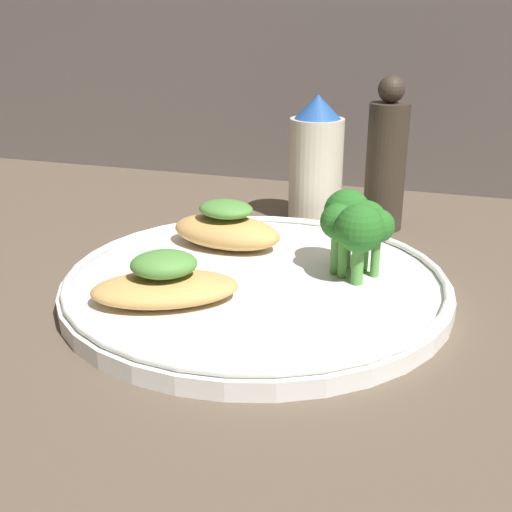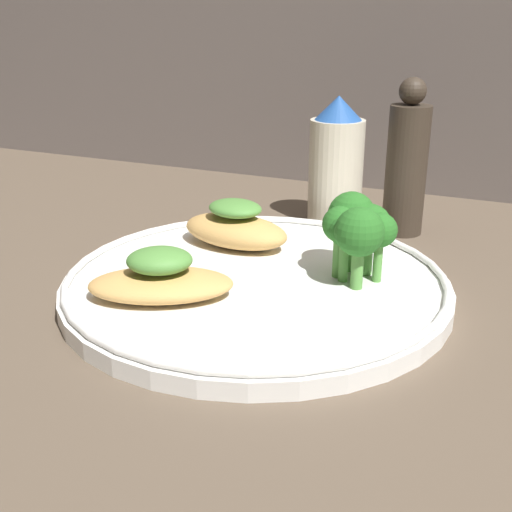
{
  "view_description": "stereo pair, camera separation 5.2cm",
  "coord_description": "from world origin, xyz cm",
  "views": [
    {
      "loc": [
        15.12,
        -46.14,
        22.06
      ],
      "look_at": [
        0.0,
        0.0,
        3.4
      ],
      "focal_mm": 45.0,
      "sensor_mm": 36.0,
      "label": 1
    },
    {
      "loc": [
        19.96,
        -44.27,
        22.06
      ],
      "look_at": [
        0.0,
        0.0,
        3.4
      ],
      "focal_mm": 45.0,
      "sensor_mm": 36.0,
      "label": 2
    }
  ],
  "objects": [
    {
      "name": "plate",
      "position": [
        0.0,
        0.0,
        0.99
      ],
      "size": [
        31.73,
        31.73,
        2.0
      ],
      "color": "white",
      "rests_on": "ground_plane"
    },
    {
      "name": "ground_plane",
      "position": [
        0.0,
        0.0,
        -0.5
      ],
      "size": [
        180.0,
        180.0,
        1.0
      ],
      "primitive_type": "cube",
      "color": "brown"
    },
    {
      "name": "broccoli_bunch",
      "position": [
        7.36,
        3.58,
        5.77
      ],
      "size": [
        6.13,
        7.34,
        6.84
      ],
      "color": "#569942",
      "rests_on": "plate"
    },
    {
      "name": "pepper_grinder",
      "position": [
        7.49,
        20.88,
        7.27
      ],
      "size": [
        4.19,
        4.19,
        15.99
      ],
      "color": "#382D23",
      "rests_on": "ground_plane"
    },
    {
      "name": "grilled_meat_middle",
      "position": [
        -5.02,
        6.47,
        3.19
      ],
      "size": [
        11.13,
        6.91,
        4.41
      ],
      "color": "tan",
      "rests_on": "plate"
    },
    {
      "name": "sauce_bottle",
      "position": [
        0.19,
        20.88,
        6.62
      ],
      "size": [
        5.82,
        5.82,
        13.85
      ],
      "color": "beige",
      "rests_on": "ground_plane"
    },
    {
      "name": "grilled_meat_front",
      "position": [
        -5.14,
        -6.31,
        2.88
      ],
      "size": [
        12.58,
        10.22,
        4.0
      ],
      "color": "tan",
      "rests_on": "plate"
    }
  ]
}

